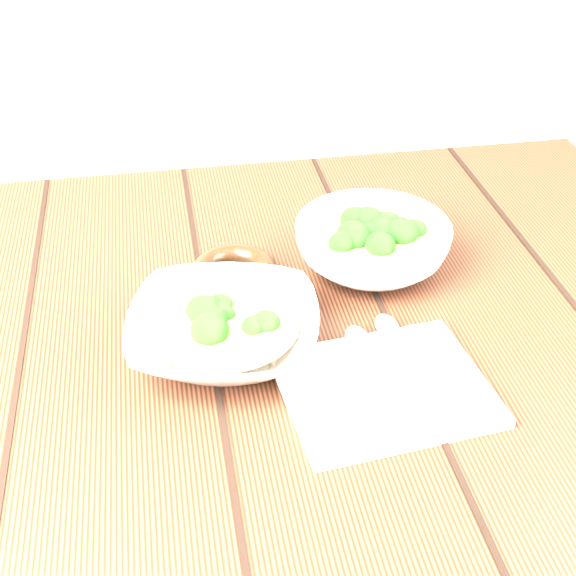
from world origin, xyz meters
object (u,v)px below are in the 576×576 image
Objects in this scene: table at (231,406)px; soup_bowl_front at (224,331)px; trivet at (234,272)px; napkin at (385,388)px; soup_bowl_back at (372,244)px.

soup_bowl_front is (-0.01, -0.04, 0.15)m from table.
trivet reaches higher than napkin.
napkin is at bearing -43.00° from table.
soup_bowl_back is 2.30× the size of trivet.
table is 0.23m from napkin.
table is 5.08× the size of soup_bowl_front.
napkin reaches higher than table.
napkin is at bearing -31.98° from soup_bowl_front.
soup_bowl_front is at bearing 141.92° from napkin.
soup_bowl_front is 1.19× the size of napkin.
napkin is (-0.05, -0.22, -0.03)m from soup_bowl_back.
soup_bowl_back is 0.17m from trivet.
soup_bowl_back is (0.19, 0.09, 0.15)m from table.
table is 5.03× the size of soup_bowl_back.
soup_bowl_front is 0.18m from napkin.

